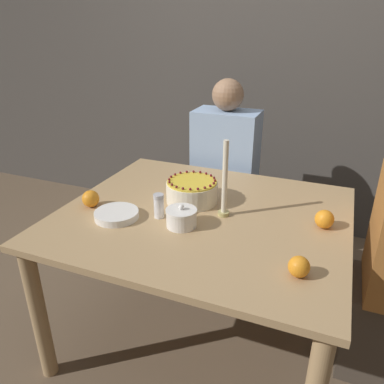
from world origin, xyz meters
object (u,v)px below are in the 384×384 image
object	(u,v)px
cake	(192,191)
person_man_blue_shirt	(224,186)
sugar_bowl	(181,218)
candle	(225,185)
sugar_shaker	(159,206)

from	to	relation	value
cake	person_man_blue_shirt	distance (m)	0.71
sugar_bowl	candle	size ratio (longest dim) A/B	0.38
candle	sugar_bowl	bearing A→B (deg)	-130.25
candle	person_man_blue_shirt	world-z (taller)	person_man_blue_shirt
cake	candle	size ratio (longest dim) A/B	0.71
cake	person_man_blue_shirt	world-z (taller)	person_man_blue_shirt
sugar_shaker	candle	bearing A→B (deg)	25.88
cake	candle	xyz separation A→B (m)	(0.19, -0.08, 0.09)
cake	sugar_shaker	distance (m)	0.22
sugar_shaker	person_man_blue_shirt	world-z (taller)	person_man_blue_shirt
sugar_bowl	sugar_shaker	size ratio (longest dim) A/B	1.19
sugar_shaker	candle	xyz separation A→B (m)	(0.26, 0.13, 0.09)
sugar_shaker	person_man_blue_shirt	xyz separation A→B (m)	(0.04, 0.87, -0.25)
cake	sugar_bowl	size ratio (longest dim) A/B	1.87
sugar_bowl	candle	world-z (taller)	candle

